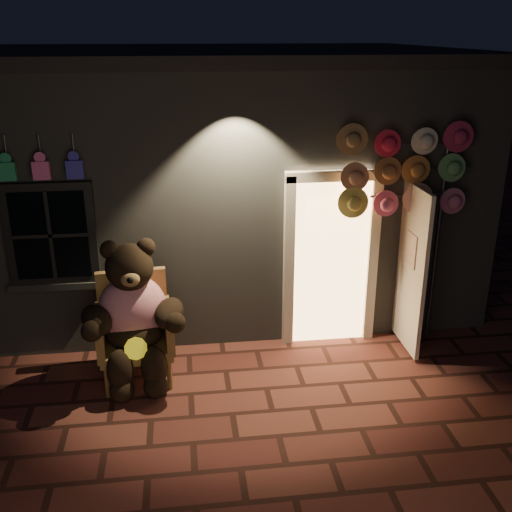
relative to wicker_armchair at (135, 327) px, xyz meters
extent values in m
plane|color=brown|center=(1.01, -0.92, -0.59)|extent=(60.00, 60.00, 0.00)
cube|color=slate|center=(1.01, 3.08, 1.06)|extent=(7.00, 5.00, 3.30)
cube|color=black|center=(1.01, 3.08, 2.79)|extent=(7.30, 5.30, 0.16)
cube|color=black|center=(-0.89, 0.54, 0.96)|extent=(1.00, 0.10, 1.20)
cube|color=black|center=(-0.89, 0.51, 0.96)|extent=(0.82, 0.06, 1.02)
cube|color=slate|center=(-0.89, 0.54, 0.33)|extent=(1.10, 0.14, 0.08)
cube|color=#FFC172|center=(2.36, 0.56, 0.46)|extent=(0.92, 0.10, 2.10)
cube|color=beige|center=(1.84, 0.52, 0.46)|extent=(0.12, 0.12, 2.20)
cube|color=beige|center=(2.88, 0.52, 0.46)|extent=(0.12, 0.12, 2.20)
cube|color=beige|center=(2.36, 0.52, 1.54)|extent=(1.16, 0.12, 0.12)
cube|color=beige|center=(3.26, 0.18, 0.46)|extent=(0.05, 0.80, 2.00)
cube|color=#28945C|center=(-1.24, 0.46, 1.71)|extent=(0.18, 0.07, 0.20)
cylinder|color=#59595E|center=(-1.24, 0.52, 1.96)|extent=(0.02, 0.02, 0.25)
cube|color=pink|center=(-0.89, 0.46, 1.71)|extent=(0.18, 0.07, 0.20)
cylinder|color=#59595E|center=(-0.89, 0.52, 1.96)|extent=(0.02, 0.02, 0.25)
cube|color=#352FA6|center=(-0.54, 0.46, 1.71)|extent=(0.18, 0.07, 0.20)
cylinder|color=#59595E|center=(-0.54, 0.52, 1.96)|extent=(0.02, 0.02, 0.25)
cube|color=olive|center=(0.01, -0.10, -0.18)|extent=(0.84, 0.79, 0.11)
cube|color=olive|center=(-0.02, 0.24, 0.21)|extent=(0.78, 0.16, 0.78)
cube|color=olive|center=(-0.35, -0.15, 0.04)|extent=(0.15, 0.67, 0.44)
cube|color=olive|center=(0.38, -0.08, 0.04)|extent=(0.15, 0.67, 0.44)
cylinder|color=olive|center=(-0.29, -0.44, -0.42)|extent=(0.06, 0.06, 0.36)
cylinder|color=olive|center=(0.37, -0.37, -0.42)|extent=(0.06, 0.06, 0.36)
cylinder|color=olive|center=(-0.35, 0.18, -0.42)|extent=(0.06, 0.06, 0.36)
cylinder|color=olive|center=(0.31, 0.24, -0.42)|extent=(0.06, 0.06, 0.36)
ellipsoid|color=red|center=(0.00, -0.04, 0.24)|extent=(0.81, 0.67, 0.79)
ellipsoid|color=black|center=(0.01, -0.13, 0.01)|extent=(0.67, 0.58, 0.37)
sphere|color=black|center=(0.00, -0.10, 0.76)|extent=(0.56, 0.56, 0.51)
sphere|color=black|center=(-0.19, -0.08, 0.96)|extent=(0.20, 0.20, 0.20)
sphere|color=black|center=(0.19, -0.05, 0.96)|extent=(0.20, 0.20, 0.20)
ellipsoid|color=olive|center=(0.03, -0.33, 0.72)|extent=(0.21, 0.16, 0.16)
ellipsoid|color=black|center=(-0.36, -0.32, 0.27)|extent=(0.48, 0.59, 0.29)
ellipsoid|color=black|center=(0.40, -0.25, 0.27)|extent=(0.41, 0.58, 0.29)
ellipsoid|color=black|center=(-0.14, -0.48, -0.26)|extent=(0.29, 0.29, 0.49)
ellipsoid|color=black|center=(0.21, -0.45, -0.26)|extent=(0.29, 0.29, 0.49)
sphere|color=black|center=(-0.13, -0.54, -0.46)|extent=(0.27, 0.27, 0.27)
sphere|color=black|center=(0.22, -0.51, -0.46)|extent=(0.27, 0.27, 0.27)
cylinder|color=yellow|center=(0.04, -0.46, -0.02)|extent=(0.25, 0.12, 0.24)
cylinder|color=#59595E|center=(3.67, 0.46, 0.75)|extent=(0.04, 0.04, 2.68)
cylinder|color=#59595E|center=(3.37, 0.44, 1.89)|extent=(1.19, 0.03, 0.03)
cylinder|color=#59595E|center=(3.37, 0.44, 1.59)|extent=(1.19, 0.03, 0.03)
cylinder|color=#59595E|center=(3.37, 0.44, 1.30)|extent=(1.19, 0.03, 0.03)
cylinder|color=olive|center=(2.51, 0.38, 1.94)|extent=(0.34, 0.11, 0.34)
cylinder|color=red|center=(2.91, 0.35, 1.94)|extent=(0.34, 0.11, 0.34)
cylinder|color=beige|center=(3.30, 0.32, 1.94)|extent=(0.34, 0.11, 0.34)
cylinder|color=#AB2952|center=(3.70, 0.38, 1.94)|extent=(0.34, 0.11, 0.34)
cylinder|color=tan|center=(2.51, 0.35, 1.59)|extent=(0.34, 0.11, 0.34)
cylinder|color=#945A32|center=(2.91, 0.32, 1.59)|extent=(0.34, 0.11, 0.34)
cylinder|color=#A66733|center=(3.30, 0.38, 1.59)|extent=(0.34, 0.11, 0.34)
cylinder|color=#5B9C5D|center=(3.70, 0.35, 1.59)|extent=(0.34, 0.11, 0.34)
cylinder|color=#DAC457|center=(2.51, 0.32, 1.25)|extent=(0.34, 0.11, 0.34)
cylinder|color=#D65886|center=(2.91, 0.38, 1.25)|extent=(0.34, 0.11, 0.34)
cylinder|color=#F6AB93|center=(3.30, 0.35, 1.25)|extent=(0.34, 0.11, 0.34)
cylinder|color=#C3658B|center=(3.70, 0.32, 1.25)|extent=(0.34, 0.11, 0.34)
camera|label=1|loc=(0.59, -6.10, 3.13)|focal=42.00mm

